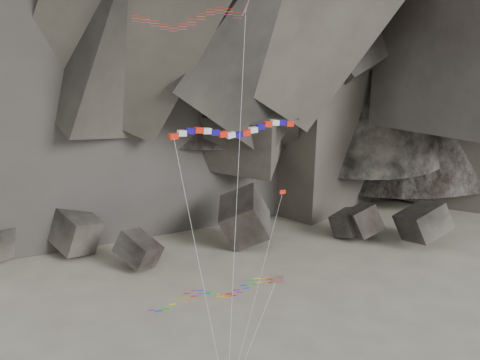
{
  "coord_description": "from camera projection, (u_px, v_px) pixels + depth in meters",
  "views": [
    {
      "loc": [
        -3.56,
        -48.14,
        33.02
      ],
      "look_at": [
        2.23,
        6.0,
        18.16
      ],
      "focal_mm": 45.0,
      "sensor_mm": 36.0,
      "label": 1
    }
  ],
  "objects": [
    {
      "name": "delta_kite",
      "position": [
        183.0,
        18.0,
        47.45
      ],
      "size": [
        10.09,
        6.42,
        33.3
      ],
      "rotation": [
        0.0,
        0.0,
        -0.24
      ],
      "color": "red",
      "rests_on": "ground"
    },
    {
      "name": "parafoil_kite",
      "position": [
        210.0,
        293.0,
        51.98
      ],
      "size": [
        12.42,
        4.88,
        9.7
      ],
      "rotation": [
        0.0,
        0.0,
        -0.28
      ],
      "color": "gold",
      "rests_on": "ground"
    },
    {
      "name": "pennant_kite",
      "position": [
        272.0,
        230.0,
        53.05
      ],
      "size": [
        5.98,
        7.14,
        16.68
      ],
      "rotation": [
        0.0,
        0.0,
        0.27
      ],
      "color": "red",
      "rests_on": "ground"
    },
    {
      "name": "banner_kite",
      "position": [
        234.0,
        131.0,
        53.14
      ],
      "size": [
        11.57,
        11.08,
        22.5
      ],
      "rotation": [
        0.0,
        0.0,
        0.38
      ],
      "color": "red",
      "rests_on": "ground"
    },
    {
      "name": "boulder_field",
      "position": [
        186.0,
        236.0,
        86.75
      ],
      "size": [
        77.43,
        14.85,
        9.34
      ],
      "color": "#47423F",
      "rests_on": "ground"
    }
  ]
}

